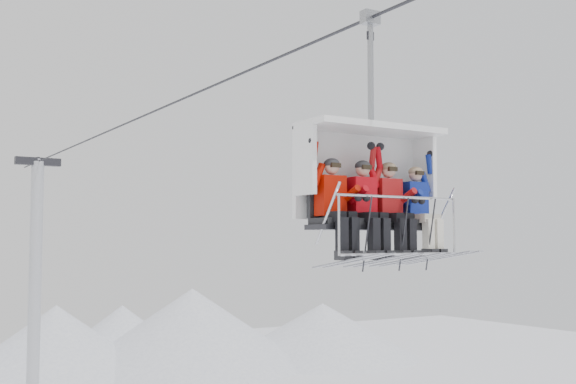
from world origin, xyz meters
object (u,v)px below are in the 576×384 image
skier_center_left (366,204)px  skier_center_right (392,205)px  skier_far_right (419,207)px  lift_tower_right (34,328)px  skier_far_left (335,203)px  chairlift_carrier (367,177)px

skier_center_left → skier_center_right: same height
skier_center_left → skier_far_right: skier_center_left is taller
skier_center_right → skier_far_right: (0.57, -0.01, -0.02)m
lift_tower_right → skier_center_left: lift_tower_right is taller
skier_center_left → skier_far_right: size_ratio=1.00×
lift_tower_right → skier_far_left: 25.19m
skier_far_right → skier_center_right: bearing=179.5°
chairlift_carrier → skier_center_left: size_ratio=2.36×
skier_center_left → skier_far_right: bearing=-0.3°
skier_far_left → chairlift_carrier: bearing=19.8°
skier_center_right → skier_far_right: skier_center_right is taller
chairlift_carrier → skier_center_left: bearing=-129.4°
lift_tower_right → skier_center_left: size_ratio=7.99×
skier_far_left → lift_tower_right: bearing=88.0°
chairlift_carrier → skier_center_right: bearing=-48.2°
chairlift_carrier → skier_far_right: chairlift_carrier is taller
chairlift_carrier → skier_far_right: (0.85, -0.31, -0.49)m
chairlift_carrier → skier_far_left: bearing=-160.2°
skier_center_right → skier_far_right: 0.57m
lift_tower_right → skier_far_left: lift_tower_right is taller
chairlift_carrier → skier_center_right: 0.62m
skier_far_left → skier_center_left: same height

